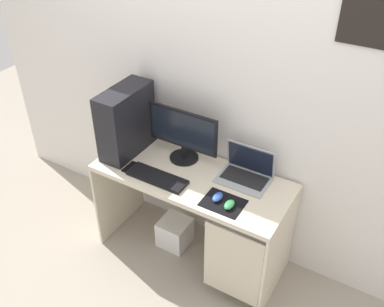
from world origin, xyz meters
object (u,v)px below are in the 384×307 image
pc_tower (126,121)px  laptop (246,173)px  cell_phone (131,167)px  subwoofer (175,232)px  monitor (183,134)px  mouse_left (218,197)px  keyboard (157,178)px  mouse_right (229,205)px

pc_tower → laptop: pc_tower is taller
cell_phone → subwoofer: (0.23, 0.17, -0.65)m
monitor → laptop: monitor is taller
pc_tower → cell_phone: pc_tower is taller
mouse_left → keyboard: bearing=-177.4°
pc_tower → keyboard: (0.37, -0.17, -0.23)m
monitor → keyboard: bearing=-95.9°
keyboard → cell_phone: 0.23m
pc_tower → keyboard: 0.47m
keyboard → cell_phone: size_ratio=3.23×
mouse_right → subwoofer: mouse_right is taller
laptop → mouse_right: (0.04, -0.32, -0.02)m
cell_phone → subwoofer: bearing=36.0°
pc_tower → mouse_right: (0.91, -0.18, -0.22)m
mouse_left → cell_phone: 0.67m
mouse_left → mouse_right: bearing=-14.7°
laptop → mouse_right: 0.32m
keyboard → subwoofer: bearing=87.3°
pc_tower → laptop: (0.87, 0.14, -0.20)m
pc_tower → cell_phone: (0.14, -0.17, -0.24)m
keyboard → cell_phone: keyboard is taller
keyboard → pc_tower: bearing=154.7°
pc_tower → cell_phone: bearing=-49.3°
monitor → pc_tower: bearing=-164.4°
laptop → cell_phone: (-0.73, -0.30, -0.04)m
monitor → keyboard: 0.35m
monitor → mouse_right: size_ratio=5.47×
laptop → mouse_left: size_ratio=3.55×
keyboard → mouse_left: bearing=2.6°
laptop → keyboard: (-0.50, -0.31, -0.03)m
keyboard → mouse_left: (0.44, 0.02, 0.01)m
laptop → mouse_left: bearing=-101.2°
mouse_right → cell_phone: mouse_right is taller
cell_phone → keyboard: bearing=-1.8°
monitor → cell_phone: (-0.26, -0.28, -0.20)m
monitor → laptop: 0.50m
subwoofer → cell_phone: bearing=-144.0°
pc_tower → subwoofer: size_ratio=2.20×
laptop → mouse_left: laptop is taller
mouse_left → mouse_right: same height
laptop → cell_phone: bearing=-157.4°
monitor → mouse_right: 0.62m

